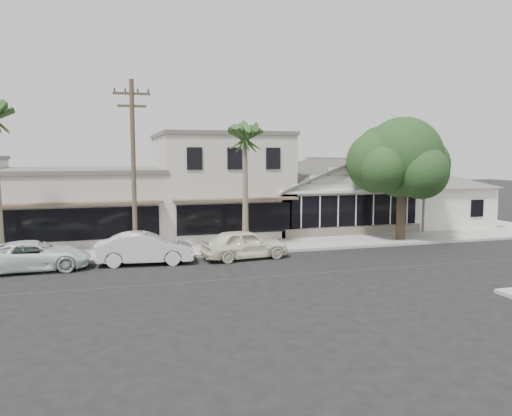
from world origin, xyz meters
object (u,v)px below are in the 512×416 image
object	(u,v)px
car_1	(145,248)
car_0	(245,244)
shade_tree	(400,160)
utility_pole	(133,165)
car_2	(34,256)

from	to	relation	value
car_1	car_0	bearing A→B (deg)	-85.99
car_0	shade_tree	size ratio (longest dim) A/B	0.59
utility_pole	car_1	xyz separation A→B (m)	(0.40, -1.03, -4.02)
shade_tree	utility_pole	bearing A→B (deg)	-175.41
car_1	shade_tree	size ratio (longest dim) A/B	0.61
utility_pole	car_0	bearing A→B (deg)	-12.67
car_1	car_2	distance (m)	5.00
utility_pole	shade_tree	distance (m)	15.93
utility_pole	car_0	world-z (taller)	utility_pole
utility_pole	car_2	size ratio (longest dim) A/B	1.82
utility_pole	shade_tree	world-z (taller)	utility_pole
car_2	shade_tree	distance (m)	21.06
utility_pole	car_0	size ratio (longest dim) A/B	2.02
car_1	shade_tree	xyz separation A→B (m)	(15.48, 2.31, 4.23)
car_0	car_2	xyz separation A→B (m)	(-10.00, 0.20, -0.07)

